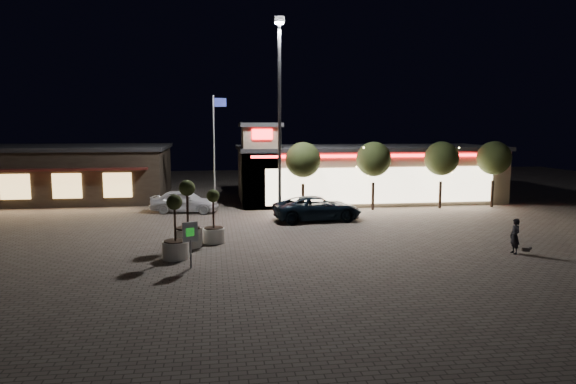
{
  "coord_description": "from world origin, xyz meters",
  "views": [
    {
      "loc": [
        -2.07,
        -23.48,
        5.88
      ],
      "look_at": [
        2.23,
        6.0,
        2.03
      ],
      "focal_mm": 32.0,
      "sensor_mm": 36.0,
      "label": 1
    }
  ],
  "objects": [
    {
      "name": "planter_mid",
      "position": [
        -3.8,
        -0.71,
        0.89
      ],
      "size": [
        1.18,
        1.18,
        2.89
      ],
      "color": "silver",
      "rests_on": "ground"
    },
    {
      "name": "flagpole",
      "position": [
        -1.9,
        13.0,
        4.74
      ],
      "size": [
        0.95,
        0.1,
        8.0
      ],
      "color": "white",
      "rests_on": "ground"
    },
    {
      "name": "string_tree_b",
      "position": [
        9.0,
        11.0,
        3.56
      ],
      "size": [
        2.42,
        2.42,
        4.79
      ],
      "color": "#332319",
      "rests_on": "ground"
    },
    {
      "name": "string_tree_a",
      "position": [
        4.0,
        11.0,
        3.56
      ],
      "size": [
        2.42,
        2.42,
        4.79
      ],
      "color": "#332319",
      "rests_on": "ground"
    },
    {
      "name": "planter_right",
      "position": [
        -2.11,
        2.26,
        0.84
      ],
      "size": [
        1.11,
        1.11,
        2.72
      ],
      "color": "silver",
      "rests_on": "ground"
    },
    {
      "name": "planter_left",
      "position": [
        -3.36,
        1.6,
        1.01
      ],
      "size": [
        1.34,
        1.34,
        3.28
      ],
      "color": "silver",
      "rests_on": "ground"
    },
    {
      "name": "pedestrian",
      "position": [
        11.67,
        -2.02,
        0.82
      ],
      "size": [
        0.41,
        0.61,
        1.65
      ],
      "primitive_type": "imported",
      "rotation": [
        0.0,
        0.0,
        -1.59
      ],
      "color": "black",
      "rests_on": "ground"
    },
    {
      "name": "retail_building",
      "position": [
        9.51,
        15.82,
        2.21
      ],
      "size": [
        20.4,
        8.4,
        6.1
      ],
      "color": "gray",
      "rests_on": "ground"
    },
    {
      "name": "valet_sign",
      "position": [
        -3.07,
        -2.37,
        1.37
      ],
      "size": [
        0.62,
        0.28,
        1.96
      ],
      "color": "gray",
      "rests_on": "ground"
    },
    {
      "name": "restaurant_building",
      "position": [
        -14.0,
        19.97,
        2.16
      ],
      "size": [
        16.4,
        11.0,
        4.3
      ],
      "color": "#382D23",
      "rests_on": "ground"
    },
    {
      "name": "floodlight_pole",
      "position": [
        2.0,
        8.0,
        7.02
      ],
      "size": [
        0.6,
        0.4,
        12.38
      ],
      "color": "gray",
      "rests_on": "ground"
    },
    {
      "name": "pickup_truck",
      "position": [
        4.33,
        7.55,
        0.77
      ],
      "size": [
        5.73,
        3.06,
        1.53
      ],
      "primitive_type": "imported",
      "rotation": [
        0.0,
        0.0,
        1.67
      ],
      "color": "black",
      "rests_on": "ground"
    },
    {
      "name": "white_sedan",
      "position": [
        -4.06,
        11.79,
        0.78
      ],
      "size": [
        4.89,
        2.81,
        1.56
      ],
      "primitive_type": "imported",
      "rotation": [
        0.0,
        0.0,
        1.35
      ],
      "color": "white",
      "rests_on": "ground"
    },
    {
      "name": "dog",
      "position": [
        12.22,
        -2.18,
        0.24
      ],
      "size": [
        0.45,
        0.22,
        0.24
      ],
      "color": "#59514C",
      "rests_on": "ground"
    },
    {
      "name": "string_tree_c",
      "position": [
        14.0,
        11.0,
        3.56
      ],
      "size": [
        2.42,
        2.42,
        4.79
      ],
      "color": "#332319",
      "rests_on": "ground"
    },
    {
      "name": "string_tree_d",
      "position": [
        18.0,
        11.0,
        3.56
      ],
      "size": [
        2.42,
        2.42,
        4.79
      ],
      "color": "#332319",
      "rests_on": "ground"
    },
    {
      "name": "ground",
      "position": [
        0.0,
        0.0,
        0.0
      ],
      "size": [
        90.0,
        90.0,
        0.0
      ],
      "primitive_type": "plane",
      "color": "#635950",
      "rests_on": "ground"
    }
  ]
}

